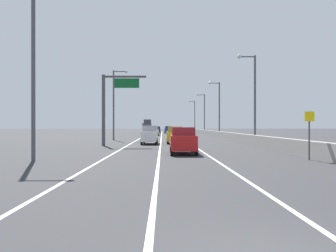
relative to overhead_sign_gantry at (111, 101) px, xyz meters
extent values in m
plane|color=#2D2D30|center=(7.26, 33.37, -4.73)|extent=(320.00, 320.00, 0.00)
cube|color=silver|center=(1.76, 24.37, -4.73)|extent=(0.16, 130.00, 0.00)
cube|color=silver|center=(5.26, 24.37, -4.73)|extent=(0.16, 130.00, 0.00)
cube|color=silver|center=(8.76, 24.37, -4.73)|extent=(0.16, 130.00, 0.00)
cube|color=gray|center=(15.44, 9.37, -4.18)|extent=(0.60, 120.00, 1.10)
cylinder|color=#47474C|center=(-0.74, 0.02, -0.98)|extent=(0.36, 0.36, 7.50)
cube|color=#47474C|center=(1.51, 0.02, 2.57)|extent=(4.50, 0.20, 0.20)
cube|color=#0C5923|center=(1.73, -0.10, 1.87)|extent=(2.60, 0.10, 1.00)
cylinder|color=#4C4C51|center=(14.54, -15.06, -3.53)|extent=(0.10, 0.10, 2.40)
cube|color=yellow|center=(14.54, -15.10, -2.03)|extent=(0.60, 0.04, 0.60)
cylinder|color=#4C4C51|center=(16.00, 2.45, 0.32)|extent=(0.24, 0.24, 10.10)
cube|color=#4C4C51|center=(15.10, 2.45, 5.22)|extent=(1.80, 0.12, 0.12)
sphere|color=beige|center=(14.20, 2.45, 5.22)|extent=(0.44, 0.44, 0.44)
cylinder|color=#4C4C51|center=(15.95, 26.31, 0.32)|extent=(0.24, 0.24, 10.10)
cube|color=#4C4C51|center=(15.05, 26.31, 5.22)|extent=(1.80, 0.12, 0.12)
sphere|color=beige|center=(14.15, 26.31, 5.22)|extent=(0.44, 0.44, 0.44)
cylinder|color=#4C4C51|center=(16.16, 50.16, 0.32)|extent=(0.24, 0.24, 10.10)
cube|color=#4C4C51|center=(15.26, 50.16, 5.22)|extent=(1.80, 0.12, 0.12)
sphere|color=beige|center=(14.36, 50.16, 5.22)|extent=(0.44, 0.44, 0.44)
cylinder|color=#4C4C51|center=(15.95, 74.02, 0.32)|extent=(0.24, 0.24, 10.10)
cube|color=#4C4C51|center=(15.05, 74.02, 5.22)|extent=(1.80, 0.12, 0.12)
sphere|color=beige|center=(14.15, 74.02, 5.22)|extent=(0.44, 0.44, 0.44)
cylinder|color=#4C4C51|center=(-2.23, -15.41, 0.32)|extent=(0.24, 0.24, 10.10)
cylinder|color=#4C4C51|center=(-1.60, 13.22, 0.32)|extent=(0.24, 0.24, 10.10)
cube|color=#4C4C51|center=(-0.70, 13.22, 5.22)|extent=(1.80, 0.12, 0.12)
sphere|color=beige|center=(0.20, 13.22, 5.22)|extent=(0.44, 0.44, 0.44)
cube|color=red|center=(7.03, -10.27, -3.85)|extent=(1.92, 4.46, 1.07)
cube|color=maroon|center=(7.03, -10.72, -3.02)|extent=(1.67, 2.02, 0.60)
cylinder|color=black|center=(6.20, -8.49, -4.39)|extent=(0.23, 0.68, 0.68)
cylinder|color=black|center=(7.91, -8.51, -4.39)|extent=(0.23, 0.68, 0.68)
cylinder|color=black|center=(6.16, -12.03, -4.39)|extent=(0.23, 0.68, 0.68)
cylinder|color=black|center=(7.87, -12.05, -4.39)|extent=(0.23, 0.68, 0.68)
cube|color=gold|center=(6.95, 4.27, -3.85)|extent=(1.89, 4.07, 1.07)
cube|color=olive|center=(6.95, 3.86, -3.02)|extent=(1.64, 1.84, 0.60)
cylinder|color=black|center=(6.13, 5.86, -4.39)|extent=(0.23, 0.68, 0.68)
cylinder|color=black|center=(7.81, 5.84, -4.39)|extent=(0.23, 0.68, 0.68)
cylinder|color=black|center=(6.09, 2.70, -4.39)|extent=(0.23, 0.68, 0.68)
cylinder|color=black|center=(7.78, 2.68, -4.39)|extent=(0.23, 0.68, 0.68)
cube|color=#1E389E|center=(7.00, 55.68, -3.88)|extent=(1.98, 4.62, 1.02)
cube|color=navy|center=(7.01, 55.23, -3.07)|extent=(1.70, 2.10, 0.60)
cylinder|color=black|center=(6.10, 57.50, -4.39)|extent=(0.24, 0.68, 0.68)
cylinder|color=black|center=(7.82, 57.54, -4.39)|extent=(0.24, 0.68, 0.68)
cylinder|color=black|center=(6.18, 53.83, -4.39)|extent=(0.24, 0.68, 0.68)
cylinder|color=black|center=(7.90, 53.86, -4.39)|extent=(0.24, 0.68, 0.68)
cube|color=black|center=(3.95, 60.08, -3.91)|extent=(1.80, 4.27, 0.95)
cube|color=black|center=(3.95, 59.65, -3.13)|extent=(1.58, 1.92, 0.60)
cylinder|color=black|center=(3.13, 61.76, -4.39)|extent=(0.22, 0.68, 0.68)
cylinder|color=black|center=(4.76, 61.76, -4.39)|extent=(0.22, 0.68, 0.68)
cylinder|color=black|center=(3.14, 58.39, -4.39)|extent=(0.22, 0.68, 0.68)
cylinder|color=black|center=(4.77, 58.40, -4.39)|extent=(0.22, 0.68, 0.68)
cube|color=white|center=(4.02, 3.14, -3.79)|extent=(1.78, 4.79, 1.19)
cube|color=#96969E|center=(4.01, 2.66, -2.90)|extent=(1.54, 2.17, 0.60)
cylinder|color=black|center=(3.27, 5.08, -4.39)|extent=(0.23, 0.68, 0.68)
cylinder|color=black|center=(4.82, 5.06, -4.39)|extent=(0.23, 0.68, 0.68)
cylinder|color=black|center=(3.21, 1.22, -4.39)|extent=(0.23, 0.68, 0.68)
cylinder|color=black|center=(4.77, 1.20, -4.39)|extent=(0.23, 0.68, 0.68)
cube|color=#B7B7BC|center=(3.76, 36.32, -3.93)|extent=(1.93, 4.80, 0.92)
cube|color=gray|center=(3.75, 35.84, -3.17)|extent=(1.66, 2.17, 0.60)
cylinder|color=black|center=(2.95, 38.27, -4.39)|extent=(0.23, 0.68, 0.68)
cylinder|color=black|center=(4.64, 38.24, -4.39)|extent=(0.23, 0.68, 0.68)
cylinder|color=black|center=(2.88, 34.40, -4.39)|extent=(0.23, 0.68, 0.68)
cylinder|color=black|center=(4.57, 34.37, -4.39)|extent=(0.23, 0.68, 0.68)
cube|color=#4C4C51|center=(1.03, 61.99, -3.08)|extent=(2.47, 8.49, 2.30)
cube|color=#3A3A45|center=(1.02, 63.86, -1.37)|extent=(2.13, 1.88, 1.10)
cylinder|color=black|center=(-0.12, 65.52, -4.23)|extent=(0.23, 1.00, 1.00)
cylinder|color=black|center=(2.12, 65.54, -4.23)|extent=(0.23, 1.00, 1.00)
cylinder|color=black|center=(-0.06, 58.45, -4.23)|extent=(0.23, 1.00, 1.00)
cylinder|color=black|center=(2.18, 58.46, -4.23)|extent=(0.23, 1.00, 1.00)
camera|label=1|loc=(5.51, -35.70, -2.59)|focal=36.11mm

